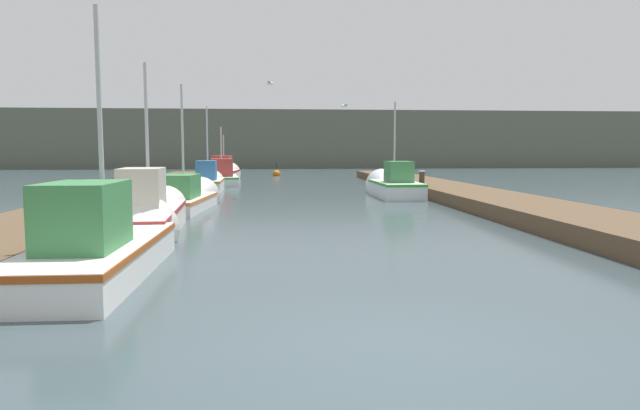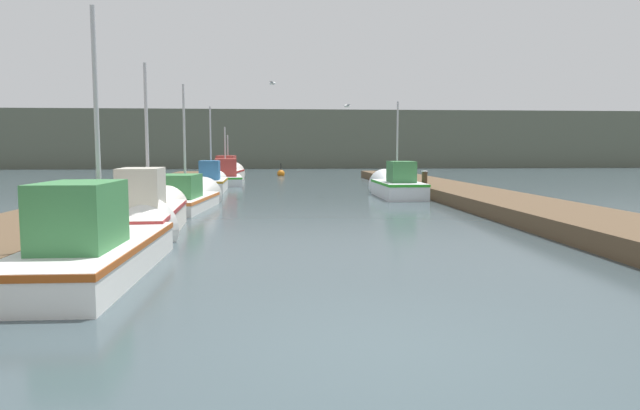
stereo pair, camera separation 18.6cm
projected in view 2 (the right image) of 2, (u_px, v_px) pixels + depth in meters
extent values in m
plane|color=#38474C|center=(386.00, 354.00, 5.77)|extent=(200.00, 200.00, 0.00)
cube|color=brown|center=(128.00, 199.00, 21.11)|extent=(2.83, 40.00, 0.46)
cube|color=brown|center=(474.00, 196.00, 22.13)|extent=(2.83, 40.00, 0.46)
cube|color=#565B4C|center=(285.00, 140.00, 67.12)|extent=(120.00, 16.00, 6.14)
cube|color=silver|center=(95.00, 259.00, 9.27)|extent=(1.64, 4.88, 0.57)
cube|color=#9F4818|center=(94.00, 245.00, 9.25)|extent=(1.67, 4.91, 0.10)
cone|color=silver|center=(139.00, 233.00, 12.15)|extent=(1.51, 0.97, 1.50)
cube|color=#387A42|center=(79.00, 215.00, 8.59)|extent=(1.06, 1.63, 1.00)
cylinder|color=#B2B2B7|center=(97.00, 124.00, 9.42)|extent=(0.08, 0.08, 3.82)
cube|color=silver|center=(147.00, 222.00, 13.68)|extent=(1.67, 4.90, 0.64)
cube|color=#A22C2C|center=(147.00, 211.00, 13.65)|extent=(1.70, 4.94, 0.10)
cone|color=silver|center=(163.00, 209.00, 16.57)|extent=(1.38, 1.11, 1.32)
cube|color=#B2AD9E|center=(141.00, 190.00, 13.00)|extent=(0.99, 1.47, 1.00)
cylinder|color=#B2B2B7|center=(147.00, 136.00, 13.83)|extent=(0.08, 0.08, 3.49)
cube|color=silver|center=(183.00, 203.00, 19.28)|extent=(1.98, 4.55, 0.46)
cube|color=orange|center=(183.00, 198.00, 19.26)|extent=(2.02, 4.58, 0.10)
cone|color=silver|center=(201.00, 197.00, 21.88)|extent=(1.58, 0.95, 1.51)
cube|color=#387A42|center=(179.00, 186.00, 18.66)|extent=(1.36, 1.79, 0.77)
cylinder|color=#B2B2B7|center=(184.00, 140.00, 19.40)|extent=(0.08, 0.08, 3.78)
cube|color=silver|center=(398.00, 189.00, 24.24)|extent=(1.62, 4.18, 0.68)
cube|color=green|center=(398.00, 183.00, 24.21)|extent=(1.65, 4.21, 0.10)
cone|color=silver|center=(386.00, 186.00, 26.83)|extent=(1.54, 1.03, 1.54)
cube|color=#387A42|center=(401.00, 172.00, 23.65)|extent=(0.99, 1.44, 0.87)
cylinder|color=#B2B2B7|center=(397.00, 142.00, 24.35)|extent=(0.08, 0.08, 3.38)
cube|color=silver|center=(211.00, 185.00, 27.75)|extent=(1.47, 3.68, 0.58)
cube|color=#B28225|center=(211.00, 181.00, 27.73)|extent=(1.50, 3.71, 0.10)
cone|color=silver|center=(215.00, 183.00, 29.97)|extent=(1.34, 0.85, 1.32)
cube|color=#2D6699|center=(210.00, 170.00, 27.23)|extent=(0.94, 1.19, 0.92)
cylinder|color=#B2B2B7|center=(211.00, 143.00, 27.82)|extent=(0.08, 0.08, 3.53)
cube|color=silver|center=(226.00, 180.00, 32.79)|extent=(2.13, 4.31, 0.52)
cube|color=green|center=(226.00, 177.00, 32.77)|extent=(2.17, 4.34, 0.10)
cone|color=silver|center=(225.00, 178.00, 35.33)|extent=(1.74, 1.18, 1.64)
cube|color=#99332D|center=(226.00, 167.00, 32.21)|extent=(1.34, 1.79, 0.99)
cylinder|color=#B2B2B7|center=(225.00, 151.00, 32.94)|extent=(0.08, 0.08, 2.80)
cube|color=silver|center=(228.00, 175.00, 36.74)|extent=(1.94, 3.79, 0.69)
cube|color=maroon|center=(227.00, 171.00, 36.71)|extent=(1.98, 3.82, 0.10)
cone|color=silver|center=(233.00, 174.00, 39.01)|extent=(1.67, 0.99, 1.61)
cube|color=#99332D|center=(226.00, 163.00, 36.20)|extent=(1.20, 1.51, 0.94)
cylinder|color=#B2B2B7|center=(228.00, 153.00, 36.87)|extent=(0.08, 0.08, 2.26)
cylinder|color=#473523|center=(206.00, 176.00, 33.02)|extent=(0.29, 0.29, 0.99)
cylinder|color=silver|center=(205.00, 167.00, 32.96)|extent=(0.33, 0.33, 0.04)
cylinder|color=#473523|center=(138.00, 199.00, 17.58)|extent=(0.21, 0.21, 1.02)
cylinder|color=silver|center=(138.00, 182.00, 17.53)|extent=(0.24, 0.24, 0.04)
cylinder|color=#473523|center=(424.00, 185.00, 24.21)|extent=(0.23, 0.23, 1.09)
cylinder|color=silver|center=(425.00, 171.00, 24.16)|extent=(0.27, 0.27, 0.04)
sphere|color=#BF6513|center=(281.00, 174.00, 43.64)|extent=(0.59, 0.59, 0.59)
cylinder|color=black|center=(281.00, 167.00, 43.58)|extent=(0.06, 0.06, 0.50)
ellipsoid|color=white|center=(347.00, 106.00, 24.85)|extent=(0.31, 0.20, 0.12)
cube|color=gray|center=(346.00, 106.00, 24.97)|extent=(0.18, 0.29, 0.07)
cube|color=gray|center=(348.00, 105.00, 24.71)|extent=(0.18, 0.29, 0.07)
ellipsoid|color=white|center=(273.00, 83.00, 24.05)|extent=(0.30, 0.20, 0.12)
cube|color=gray|center=(273.00, 83.00, 24.18)|extent=(0.17, 0.29, 0.07)
cube|color=gray|center=(272.00, 82.00, 23.91)|extent=(0.17, 0.29, 0.07)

